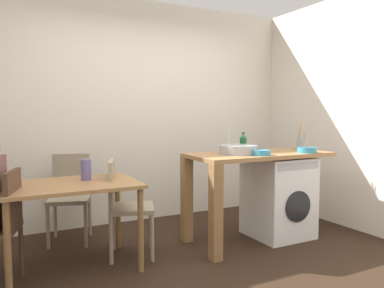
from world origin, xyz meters
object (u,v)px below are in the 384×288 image
object	(u,v)px
mixing_bowl	(261,152)
vase	(86,170)
washing_machine	(278,197)
colander	(307,150)
dining_table	(71,195)
chair_opposite	(123,202)
utensil_crock	(301,144)
chair_spare_by_wall	(70,192)
bottle_tall_green	(243,143)

from	to	relation	value
mixing_bowl	vase	xyz separation A→B (m)	(-1.60, 0.42, -0.12)
washing_machine	mixing_bowl	distance (m)	0.68
colander	vase	xyz separation A→B (m)	(-2.18, 0.44, -0.12)
dining_table	chair_opposite	distance (m)	0.50
vase	washing_machine	bearing A→B (deg)	-6.42
chair_opposite	mixing_bowl	bearing A→B (deg)	91.78
utensil_crock	chair_spare_by_wall	bearing A→B (deg)	160.57
washing_machine	utensil_crock	xyz separation A→B (m)	(0.37, 0.05, 0.56)
chair_opposite	colander	xyz separation A→B (m)	(1.85, -0.42, 0.44)
chair_opposite	bottle_tall_green	xyz separation A→B (m)	(1.34, 0.01, 0.50)
utensil_crock	vase	xyz separation A→B (m)	(-2.36, 0.17, -0.16)
washing_machine	mixing_bowl	size ratio (longest dim) A/B	4.58
dining_table	bottle_tall_green	world-z (taller)	bottle_tall_green
colander	bottle_tall_green	bearing A→B (deg)	140.02
chair_opposite	colander	distance (m)	1.95
bottle_tall_green	vase	size ratio (longest dim) A/B	1.09
chair_spare_by_wall	bottle_tall_green	distance (m)	1.90
bottle_tall_green	utensil_crock	size ratio (longest dim) A/B	0.68
dining_table	utensil_crock	distance (m)	2.54
colander	vase	world-z (taller)	colander
chair_opposite	utensil_crock	bearing A→B (deg)	105.02
chair_opposite	utensil_crock	world-z (taller)	utensil_crock
washing_machine	vase	distance (m)	2.05
bottle_tall_green	dining_table	bearing A→B (deg)	-177.35
chair_opposite	bottle_tall_green	size ratio (longest dim) A/B	4.42
utensil_crock	dining_table	bearing A→B (deg)	178.36
mixing_bowl	colander	distance (m)	0.58
mixing_bowl	colander	size ratio (longest dim) A/B	0.94
mixing_bowl	dining_table	bearing A→B (deg)	169.56
chair_spare_by_wall	utensil_crock	world-z (taller)	utensil_crock
colander	utensil_crock	bearing A→B (deg)	56.30
washing_machine	utensil_crock	size ratio (longest dim) A/B	2.87
chair_spare_by_wall	vase	distance (m)	0.75
mixing_bowl	bottle_tall_green	bearing A→B (deg)	79.45
dining_table	chair_opposite	xyz separation A→B (m)	(0.48, 0.07, -0.14)
chair_spare_by_wall	washing_machine	distance (m)	2.21
dining_table	colander	bearing A→B (deg)	-8.34
washing_machine	vase	bearing A→B (deg)	173.58
washing_machine	bottle_tall_green	distance (m)	0.70
bottle_tall_green	colander	size ratio (longest dim) A/B	1.02
colander	chair_spare_by_wall	bearing A→B (deg)	153.26
vase	utensil_crock	bearing A→B (deg)	-4.16
utensil_crock	vase	bearing A→B (deg)	175.84
chair_opposite	bottle_tall_green	bearing A→B (deg)	109.57
chair_spare_by_wall	colander	size ratio (longest dim) A/B	4.50
chair_spare_by_wall	dining_table	bearing A→B (deg)	99.34
vase	dining_table	bearing A→B (deg)	-146.31
utensil_crock	vase	size ratio (longest dim) A/B	1.61
mixing_bowl	vase	world-z (taller)	mixing_bowl
colander	vase	size ratio (longest dim) A/B	1.07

